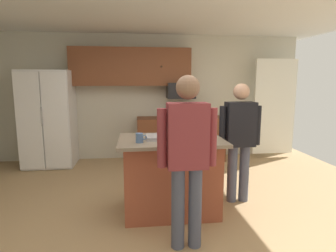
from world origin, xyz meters
TOP-DOWN VIEW (x-y plane):
  - floor at (0.00, 0.00)m, footprint 7.04×7.04m
  - back_wall at (0.00, 2.80)m, footprint 6.40×0.10m
  - french_door_window_panel at (2.60, 2.40)m, footprint 0.90×0.06m
  - cabinet_run_upper at (-0.40, 2.60)m, footprint 2.40×0.38m
  - cabinet_run_lower at (0.60, 2.48)m, footprint 1.80×0.63m
  - refrigerator at (-2.00, 2.38)m, footprint 0.93×0.76m
  - microwave_over_range at (0.60, 2.50)m, footprint 0.56×0.40m
  - kitchen_island at (0.09, 0.14)m, footprint 1.27×0.86m
  - person_host_foreground at (1.04, 0.34)m, footprint 0.57×0.22m
  - person_guest_right at (0.14, -0.64)m, footprint 0.57×0.22m
  - glass_stout_tall at (0.35, -0.11)m, footprint 0.07×0.07m
  - glass_dark_ale at (0.38, 0.22)m, footprint 0.07×0.07m
  - mug_blue_stoneware at (-0.29, -0.04)m, footprint 0.13×0.09m
  - tumbler_amber at (0.53, 0.33)m, footprint 0.06×0.06m
  - serving_tray at (0.01, 0.15)m, footprint 0.44×0.30m

SIDE VIEW (x-z plane):
  - floor at x=0.00m, z-range 0.00..0.00m
  - cabinet_run_lower at x=0.60m, z-range 0.00..0.90m
  - kitchen_island at x=0.09m, z-range 0.01..0.95m
  - refrigerator at x=-2.00m, z-range 0.00..1.84m
  - person_host_foreground at x=1.04m, z-range 0.12..1.73m
  - serving_tray at x=0.01m, z-range 0.94..0.98m
  - person_guest_right at x=0.14m, z-range 0.13..1.82m
  - mug_blue_stoneware at x=-0.29m, z-range 0.94..1.05m
  - glass_stout_tall at x=0.35m, z-range 0.94..1.07m
  - glass_dark_ale at x=0.38m, z-range 0.94..1.08m
  - tumbler_amber at x=0.53m, z-range 0.94..1.08m
  - french_door_window_panel at x=2.60m, z-range 0.10..2.10m
  - back_wall at x=0.00m, z-range 0.00..2.60m
  - microwave_over_range at x=0.60m, z-range 1.29..1.61m
  - cabinet_run_upper at x=-0.40m, z-range 1.55..2.30m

